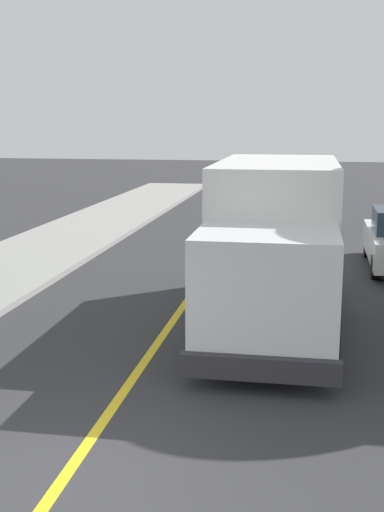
% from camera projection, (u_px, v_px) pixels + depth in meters
% --- Properties ---
extents(ground_plane, '(120.00, 120.00, 0.00)m').
position_uv_depth(ground_plane, '(54.00, 493.00, 7.34)').
color(ground_plane, '#303033').
extents(centre_line_yellow, '(0.16, 56.00, 0.01)m').
position_uv_depth(centre_line_yellow, '(201.00, 280.00, 16.98)').
color(centre_line_yellow, gold).
rests_on(centre_line_yellow, ground).
extents(box_truck, '(2.45, 7.20, 3.20)m').
position_uv_depth(box_truck, '(275.00, 235.00, 13.29)').
color(box_truck, silver).
rests_on(box_truck, ground).
extents(parked_car_near, '(1.83, 4.41, 1.67)m').
position_uv_depth(parked_car_near, '(279.00, 232.00, 19.53)').
color(parked_car_near, silver).
rests_on(parked_car_near, ground).
extents(parked_car_mid, '(1.96, 4.46, 1.67)m').
position_uv_depth(parked_car_mid, '(284.00, 205.00, 25.81)').
color(parked_car_mid, '#2D4793').
rests_on(parked_car_mid, ground).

